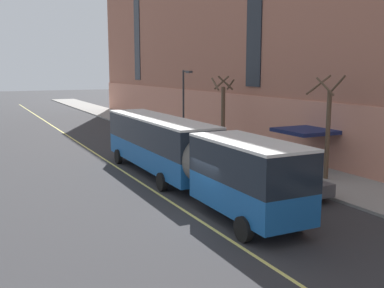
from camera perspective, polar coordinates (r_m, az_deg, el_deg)
The scene contains 11 objects.
ground_plane at distance 20.60m, azimuth 3.36°, elevation -8.97°, with size 260.00×260.00×0.00m, color #303033.
sidewalk at distance 27.93m, azimuth 15.93°, elevation -4.22°, with size 4.83×160.00×0.15m, color gray.
city_bus at distance 24.75m, azimuth -1.33°, elevation -0.82°, with size 2.95×19.42×3.60m.
parked_car_white_1 at distance 32.06m, azimuth 1.61°, elevation -0.83°, with size 2.03×4.74×1.56m.
parked_car_black_2 at distance 43.86m, azimuth -6.69°, elevation 1.90°, with size 1.99×4.77×1.56m.
parked_car_darkgray_4 at distance 24.22m, azimuth 12.45°, elevation -4.43°, with size 1.97×4.77×1.56m.
street_tree_mid_block at distance 27.20m, azimuth 16.81°, elevation 2.07°, with size 1.87×1.73×6.04m.
street_tree_far_uptown at distance 36.72m, azimuth 3.96°, elevation 4.27°, with size 1.69×1.67×5.87m.
street_lamp at distance 38.66m, azimuth -0.94°, elevation 5.82°, with size 0.36×1.48×6.30m.
fire_hydrant at distance 25.57m, azimuth 14.91°, elevation -4.46°, with size 0.42×0.24×0.72m.
lane_centerline at distance 22.67m, azimuth -2.92°, elevation -7.22°, with size 0.16×140.00×0.01m, color #E0D66B.
Camera 1 is at (-9.79, -16.91, 6.50)m, focal length 42.00 mm.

